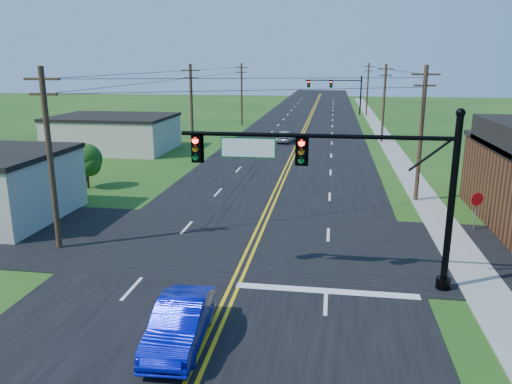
% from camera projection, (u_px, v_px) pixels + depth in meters
% --- Properties ---
extents(road_main, '(16.00, 220.00, 0.04)m').
position_uv_depth(road_main, '(299.00, 138.00, 62.23)').
color(road_main, black).
rests_on(road_main, ground).
extents(road_cross, '(70.00, 10.00, 0.04)m').
position_uv_depth(road_cross, '(250.00, 244.00, 25.88)').
color(road_cross, black).
rests_on(road_cross, ground).
extents(sidewalk, '(2.00, 160.00, 0.08)m').
position_uv_depth(sidewalk, '(395.00, 154.00, 51.12)').
color(sidewalk, gray).
rests_on(sidewalk, ground).
extents(signal_mast_main, '(11.30, 0.60, 7.48)m').
position_uv_depth(signal_mast_main, '(339.00, 174.00, 20.23)').
color(signal_mast_main, black).
rests_on(signal_mast_main, ground).
extents(signal_mast_far, '(10.98, 0.60, 7.48)m').
position_uv_depth(signal_mast_far, '(336.00, 89.00, 89.13)').
color(signal_mast_far, black).
rests_on(signal_mast_far, ground).
extents(cream_bldg_far, '(12.20, 9.20, 3.70)m').
position_uv_depth(cream_bldg_far, '(114.00, 133.00, 53.07)').
color(cream_bldg_far, beige).
rests_on(cream_bldg_far, ground).
extents(utility_pole_left_a, '(1.80, 0.28, 9.00)m').
position_uv_depth(utility_pole_left_a, '(50.00, 157.00, 24.17)').
color(utility_pole_left_a, '#351F18').
rests_on(utility_pole_left_a, ground).
extents(utility_pole_left_b, '(1.80, 0.28, 9.00)m').
position_uv_depth(utility_pole_left_b, '(192.00, 110.00, 48.08)').
color(utility_pole_left_b, '#351F18').
rests_on(utility_pole_left_b, ground).
extents(utility_pole_left_c, '(1.80, 0.28, 9.00)m').
position_uv_depth(utility_pole_left_c, '(242.00, 93.00, 73.91)').
color(utility_pole_left_c, '#351F18').
rests_on(utility_pole_left_c, ground).
extents(utility_pole_right_a, '(1.80, 0.28, 9.00)m').
position_uv_depth(utility_pole_right_a, '(421.00, 132.00, 32.83)').
color(utility_pole_right_a, '#351F18').
rests_on(utility_pole_right_a, ground).
extents(utility_pole_right_b, '(1.80, 0.28, 9.00)m').
position_uv_depth(utility_pole_right_b, '(384.00, 102.00, 57.69)').
color(utility_pole_right_b, '#351F18').
rests_on(utility_pole_right_b, ground).
extents(utility_pole_right_c, '(1.80, 0.28, 9.00)m').
position_uv_depth(utility_pole_right_c, '(368.00, 88.00, 86.39)').
color(utility_pole_right_c, '#351F18').
rests_on(utility_pole_right_c, ground).
extents(tree_right_back, '(3.00, 3.00, 4.10)m').
position_uv_depth(tree_right_back, '(498.00, 155.00, 36.28)').
color(tree_right_back, '#351F18').
rests_on(tree_right_back, ground).
extents(tree_left, '(2.40, 2.40, 3.37)m').
position_uv_depth(tree_left, '(86.00, 160.00, 36.96)').
color(tree_left, '#351F18').
rests_on(tree_left, ground).
extents(blue_car, '(1.79, 4.62, 1.50)m').
position_uv_depth(blue_car, '(180.00, 324.00, 16.52)').
color(blue_car, '#080FB3').
rests_on(blue_car, ground).
extents(distant_car, '(2.21, 4.39, 1.43)m').
position_uv_depth(distant_car, '(286.00, 136.00, 58.48)').
color(distant_car, silver).
rests_on(distant_car, ground).
extents(stop_sign, '(0.75, 0.32, 2.20)m').
position_uv_depth(stop_sign, '(477.00, 203.00, 27.66)').
color(stop_sign, slate).
rests_on(stop_sign, ground).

